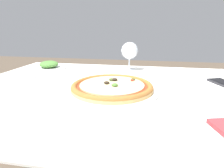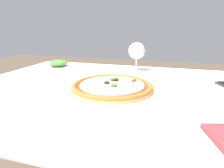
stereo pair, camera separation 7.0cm
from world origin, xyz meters
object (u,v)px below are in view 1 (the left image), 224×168
at_px(pizza_plate, 112,87).
at_px(fork, 30,80).
at_px(wine_glass_far_left, 130,51).
at_px(side_plate, 49,66).
at_px(dining_table, 121,109).

xyz_separation_m(pizza_plate, fork, (-0.40, 0.09, -0.01)).
bearing_deg(wine_glass_far_left, side_plate, -173.22).
height_order(dining_table, side_plate, side_plate).
xyz_separation_m(wine_glass_far_left, side_plate, (-0.46, -0.05, -0.09)).
height_order(pizza_plate, wine_glass_far_left, wine_glass_far_left).
height_order(dining_table, wine_glass_far_left, wine_glass_far_left).
bearing_deg(dining_table, wine_glass_far_left, 89.83).
bearing_deg(side_plate, pizza_plate, -36.95).
xyz_separation_m(fork, wine_glass_far_left, (0.43, 0.29, 0.11)).
bearing_deg(pizza_plate, fork, 167.52).
bearing_deg(dining_table, pizza_plate, -121.97).
distance_m(dining_table, pizza_plate, 0.12).
xyz_separation_m(dining_table, fork, (-0.43, 0.04, 0.09)).
distance_m(pizza_plate, fork, 0.41).
bearing_deg(side_plate, wine_glass_far_left, 6.78).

